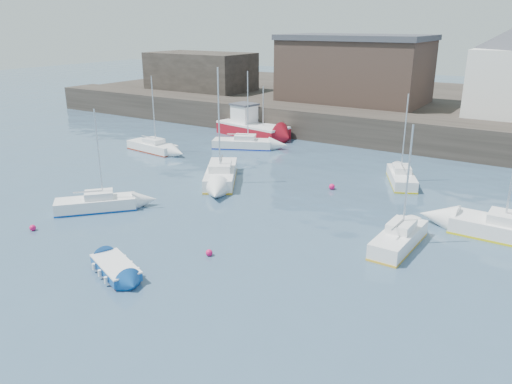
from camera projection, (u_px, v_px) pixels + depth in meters
The scene contains 16 objects.
water at pixel (115, 296), 22.59m from camera, with size 220.00×220.00×0.00m, color #2D4760.
quay_wall at pixel (378, 130), 50.11m from camera, with size 90.00×5.00×3.00m, color #28231E.
land_strip at pixel (425, 106), 64.54m from camera, with size 90.00×32.00×2.80m, color #28231E.
warehouse at pixel (355, 69), 57.88m from camera, with size 16.40×10.40×7.60m.
bldg_west at pixel (201, 71), 68.63m from camera, with size 14.00×8.00×5.00m.
blue_dinghy at pixel (116, 268), 24.36m from camera, with size 3.61×2.55×0.63m.
fishing_boat at pixel (251, 126), 54.08m from camera, with size 8.70×4.66×5.47m.
sailboat_a at pixel (96, 203), 32.69m from camera, with size 4.67×4.89×6.66m.
sailboat_b at pixel (221, 174), 38.71m from camera, with size 5.37×6.89×8.69m.
sailboat_c at pixel (399, 238), 27.32m from camera, with size 1.85×5.19×6.75m.
sailboat_e at pixel (152, 147), 47.65m from camera, with size 5.71×2.41×7.13m.
sailboat_f at pixel (401, 177), 38.24m from camera, with size 3.69×5.40×6.75m.
sailboat_h at pixel (243, 143), 48.83m from camera, with size 6.00×4.07×7.41m.
buoy_near at pixel (33, 230), 29.65m from camera, with size 0.38×0.38×0.38m, color #D51154.
buoy_mid at pixel (209, 256), 26.46m from camera, with size 0.37×0.37×0.37m, color #D51154.
buoy_far at pixel (332, 189), 36.94m from camera, with size 0.44×0.44×0.44m, color #D51154.
Camera 1 is at (16.03, -13.36, 11.75)m, focal length 35.00 mm.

